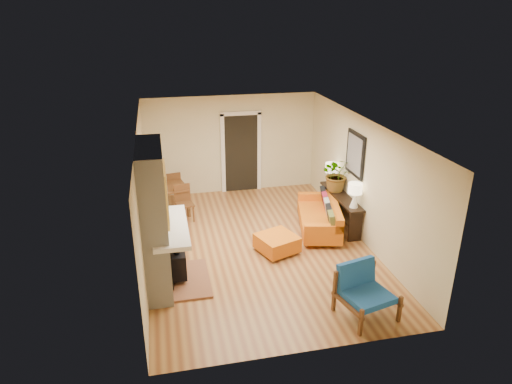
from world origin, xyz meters
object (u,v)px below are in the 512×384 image
at_px(lamp_near, 355,192).
at_px(lamp_far, 331,171).
at_px(blue_chair, 363,288).
at_px(dining_table, 175,190).
at_px(ottoman, 277,243).
at_px(console_table, 341,201).
at_px(sofa, 322,216).
at_px(houseplant, 337,174).

height_order(lamp_near, lamp_far, same).
bearing_deg(lamp_near, blue_chair, -109.89).
height_order(blue_chair, lamp_far, lamp_far).
bearing_deg(dining_table, blue_chair, -59.57).
relative_size(ottoman, console_table, 0.50).
distance_m(sofa, lamp_far, 1.24).
height_order(lamp_far, houseplant, houseplant).
distance_m(sofa, houseplant, 1.06).
xyz_separation_m(ottoman, lamp_near, (1.74, 0.27, 0.85)).
bearing_deg(lamp_far, sofa, -120.43).
distance_m(lamp_far, houseplant, 0.39).
xyz_separation_m(sofa, lamp_near, (0.50, -0.50, 0.74)).
distance_m(sofa, blue_chair, 3.02).
bearing_deg(dining_table, lamp_near, -31.11).
relative_size(sofa, lamp_near, 3.74).
xyz_separation_m(sofa, console_table, (0.50, 0.18, 0.25)).
bearing_deg(lamp_near, sofa, 134.98).
bearing_deg(sofa, lamp_near, -45.02).
height_order(lamp_near, houseplant, houseplant).
xyz_separation_m(lamp_far, houseplant, (-0.01, -0.39, 0.07)).
bearing_deg(dining_table, sofa, -28.37).
bearing_deg(blue_chair, console_table, 74.15).
bearing_deg(console_table, sofa, -160.54).
relative_size(sofa, blue_chair, 2.06).
relative_size(blue_chair, lamp_near, 1.82).
bearing_deg(sofa, houseplant, 43.64).
relative_size(blue_chair, console_table, 0.53).
relative_size(dining_table, lamp_near, 3.01).
distance_m(console_table, houseplant, 0.63).
bearing_deg(console_table, lamp_far, 90.00).
relative_size(dining_table, console_table, 0.88).
distance_m(blue_chair, console_table, 3.29).
bearing_deg(sofa, blue_chair, -97.54).
bearing_deg(houseplant, ottoman, -144.41).
relative_size(sofa, lamp_far, 3.74).
distance_m(lamp_near, lamp_far, 1.36).
bearing_deg(dining_table, lamp_far, -13.00).
bearing_deg(lamp_near, ottoman, -171.31).
bearing_deg(lamp_far, blue_chair, -103.16).
relative_size(sofa, console_table, 1.09).
distance_m(ottoman, dining_table, 3.14).
relative_size(blue_chair, lamp_far, 1.82).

